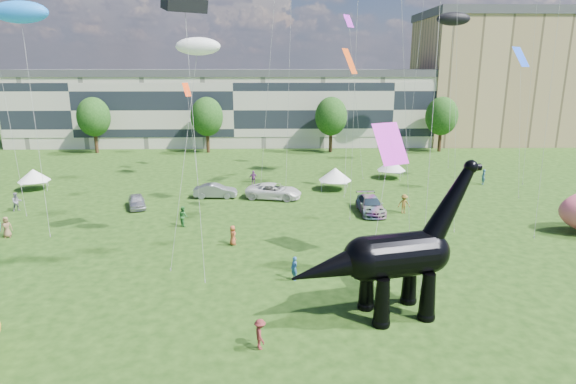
{
  "coord_description": "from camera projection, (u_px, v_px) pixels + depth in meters",
  "views": [
    {
      "loc": [
        -0.91,
        -24.89,
        13.62
      ],
      "look_at": [
        -0.09,
        8.0,
        5.0
      ],
      "focal_mm": 30.0,
      "sensor_mm": 36.0,
      "label": 1
    }
  ],
  "objects": [
    {
      "name": "tree_far_right",
      "position": [
        442.0,
        113.0,
        77.83
      ],
      "size": [
        5.2,
        5.2,
        9.44
      ],
      "color": "#382314",
      "rests_on": "ground"
    },
    {
      "name": "tree_mid_right",
      "position": [
        331.0,
        113.0,
        77.4
      ],
      "size": [
        5.2,
        5.2,
        9.44
      ],
      "color": "#382314",
      "rests_on": "ground"
    },
    {
      "name": "car_white",
      "position": [
        274.0,
        191.0,
        50.9
      ],
      "size": [
        6.3,
        3.9,
        1.63
      ],
      "primitive_type": "imported",
      "rotation": [
        0.0,
        0.0,
        1.35
      ],
      "color": "white",
      "rests_on": "ground"
    },
    {
      "name": "ground",
      "position": [
        293.0,
        312.0,
        27.55
      ],
      "size": [
        220.0,
        220.0,
        0.0
      ],
      "primitive_type": "plane",
      "color": "#16330C",
      "rests_on": "ground"
    },
    {
      "name": "terrace_row",
      "position": [
        236.0,
        110.0,
        85.79
      ],
      "size": [
        78.0,
        11.0,
        12.0
      ],
      "primitive_type": "cube",
      "color": "beige",
      "rests_on": "ground"
    },
    {
      "name": "tree_far_left",
      "position": [
        93.0,
        114.0,
        76.48
      ],
      "size": [
        5.2,
        5.2,
        9.44
      ],
      "color": "#382314",
      "rests_on": "ground"
    },
    {
      "name": "gazebo_near",
      "position": [
        335.0,
        174.0,
        54.35
      ],
      "size": [
        4.35,
        4.35,
        2.55
      ],
      "rotation": [
        0.0,
        0.0,
        -0.22
      ],
      "color": "white",
      "rests_on": "ground"
    },
    {
      "name": "gazebo_left",
      "position": [
        34.0,
        175.0,
        54.35
      ],
      "size": [
        4.48,
        4.48,
        2.39
      ],
      "rotation": [
        0.0,
        0.0,
        0.39
      ],
      "color": "white",
      "rests_on": "ground"
    },
    {
      "name": "apartment_block",
      "position": [
        497.0,
        81.0,
        88.58
      ],
      "size": [
        28.0,
        18.0,
        22.0
      ],
      "primitive_type": "cube",
      "color": "tan",
      "rests_on": "ground"
    },
    {
      "name": "car_grey",
      "position": [
        215.0,
        191.0,
        51.27
      ],
      "size": [
        4.56,
        1.66,
        1.49
      ],
      "primitive_type": "imported",
      "rotation": [
        0.0,
        0.0,
        1.55
      ],
      "color": "gray",
      "rests_on": "ground"
    },
    {
      "name": "gazebo_far",
      "position": [
        392.0,
        165.0,
        59.96
      ],
      "size": [
        4.49,
        4.49,
        2.41
      ],
      "rotation": [
        0.0,
        0.0,
        -0.38
      ],
      "color": "silver",
      "rests_on": "ground"
    },
    {
      "name": "dinosaur_sculpture",
      "position": [
        391.0,
        258.0,
        26.37
      ],
      "size": [
        11.04,
        4.3,
        9.02
      ],
      "rotation": [
        0.0,
        0.0,
        0.24
      ],
      "color": "black",
      "rests_on": "ground"
    },
    {
      "name": "car_silver",
      "position": [
        137.0,
        201.0,
        47.6
      ],
      "size": [
        2.74,
        4.2,
        1.33
      ],
      "primitive_type": "imported",
      "rotation": [
        0.0,
        0.0,
        0.33
      ],
      "color": "silver",
      "rests_on": "ground"
    },
    {
      "name": "car_dark",
      "position": [
        370.0,
        205.0,
        45.97
      ],
      "size": [
        2.31,
        5.43,
        1.56
      ],
      "primitive_type": "imported",
      "rotation": [
        0.0,
        0.0,
        0.02
      ],
      "color": "#595960",
      "rests_on": "ground"
    },
    {
      "name": "visitors",
      "position": [
        236.0,
        215.0,
        42.57
      ],
      "size": [
        50.57,
        34.99,
        1.86
      ],
      "color": "#2D712F",
      "rests_on": "ground"
    },
    {
      "name": "tree_mid_left",
      "position": [
        207.0,
        114.0,
        76.92
      ],
      "size": [
        5.2,
        5.2,
        9.44
      ],
      "color": "#382314",
      "rests_on": "ground"
    }
  ]
}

